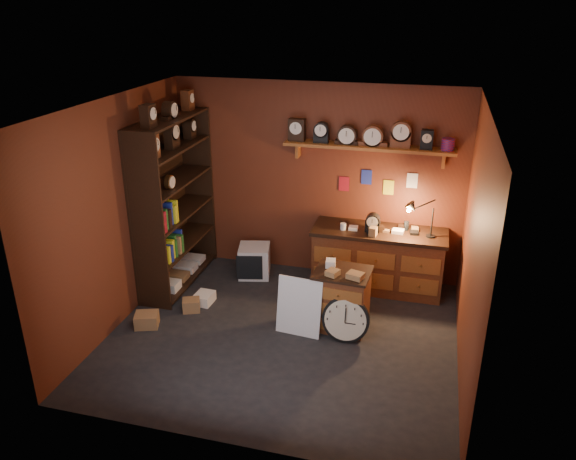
{
  "coord_description": "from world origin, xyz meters",
  "views": [
    {
      "loc": [
        1.5,
        -5.44,
        3.73
      ],
      "look_at": [
        -0.03,
        0.35,
        1.21
      ],
      "focal_mm": 35.0,
      "sensor_mm": 36.0,
      "label": 1
    }
  ],
  "objects_px": {
    "shelving_unit": "(172,196)",
    "big_round_clock": "(346,320)",
    "low_cabinet": "(342,297)",
    "workbench": "(378,256)"
  },
  "relations": [
    {
      "from": "shelving_unit",
      "to": "low_cabinet",
      "type": "relative_size",
      "value": 3.1
    },
    {
      "from": "workbench",
      "to": "big_round_clock",
      "type": "xyz_separation_m",
      "value": [
        -0.21,
        -1.37,
        -0.2
      ]
    },
    {
      "from": "shelving_unit",
      "to": "workbench",
      "type": "relative_size",
      "value": 1.46
    },
    {
      "from": "workbench",
      "to": "big_round_clock",
      "type": "distance_m",
      "value": 1.4
    },
    {
      "from": "big_round_clock",
      "to": "shelving_unit",
      "type": "bearing_deg",
      "value": 160.79
    },
    {
      "from": "low_cabinet",
      "to": "big_round_clock",
      "type": "height_order",
      "value": "low_cabinet"
    },
    {
      "from": "workbench",
      "to": "big_round_clock",
      "type": "relative_size",
      "value": 3.2
    },
    {
      "from": "shelving_unit",
      "to": "big_round_clock",
      "type": "relative_size",
      "value": 4.65
    },
    {
      "from": "workbench",
      "to": "shelving_unit",
      "type": "bearing_deg",
      "value": -169.72
    },
    {
      "from": "shelving_unit",
      "to": "workbench",
      "type": "height_order",
      "value": "shelving_unit"
    }
  ]
}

